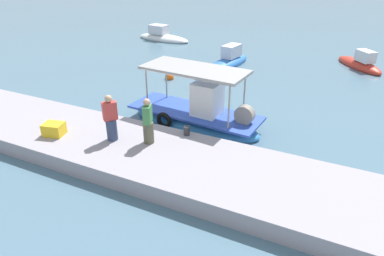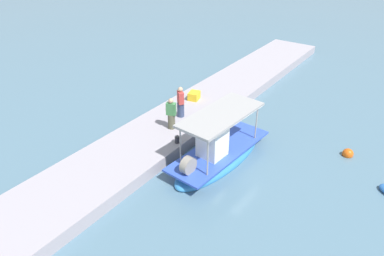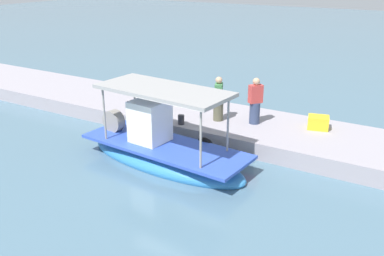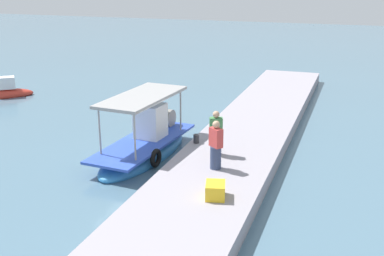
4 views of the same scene
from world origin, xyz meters
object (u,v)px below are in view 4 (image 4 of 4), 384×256
Objects in this scene: main_fishing_boat at (145,145)px; moored_boat_mid at (0,93)px; fisherman_near_bollard at (216,147)px; cargo_crate at (215,190)px; mooring_bollard at (196,139)px; fisherman_by_crate at (216,135)px.

main_fishing_boat reaches higher than moored_boat_mid.
cargo_crate is at bearing -163.43° from fisherman_near_bollard.
fisherman_near_bollard is 2.85m from mooring_bollard.
mooring_bollard is at bearing 25.60° from cargo_crate.
cargo_crate is (-4.02, -4.24, 0.39)m from main_fishing_boat.
fisherman_near_bollard is 0.45× the size of moored_boat_mid.
fisherman_near_bollard is at bearing -146.82° from mooring_bollard.
moored_boat_mid is (5.55, 14.67, -0.56)m from mooring_bollard.
main_fishing_boat is 3.63× the size of fisherman_by_crate.
main_fishing_boat is at bearing 82.19° from fisherman_by_crate.
main_fishing_boat is 3.33m from fisherman_by_crate.
cargo_crate is at bearing -120.97° from moored_boat_mid.
cargo_crate is 0.19× the size of moored_boat_mid.
moored_boat_mid is (6.54, 15.79, -1.16)m from fisherman_by_crate.
main_fishing_boat is 8.45× the size of cargo_crate.
fisherman_near_bollard is at bearing 16.57° from cargo_crate.
cargo_crate is at bearing -133.46° from main_fishing_boat.
fisherman_by_crate is at bearing 16.61° from cargo_crate.
fisherman_near_bollard is 4.91× the size of mooring_bollard.
main_fishing_boat is 17.38× the size of mooring_bollard.
mooring_bollard is at bearing 48.61° from fisherman_by_crate.
fisherman_by_crate reaches higher than mooring_bollard.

